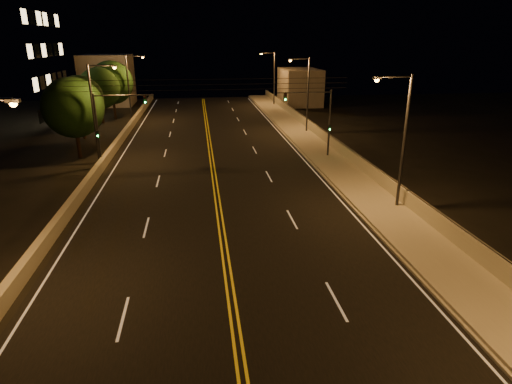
{
  "coord_description": "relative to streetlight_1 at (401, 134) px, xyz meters",
  "views": [
    {
      "loc": [
        -1.09,
        -4.77,
        10.75
      ],
      "look_at": [
        2.0,
        18.0,
        2.5
      ],
      "focal_mm": 30.0,
      "sensor_mm": 36.0,
      "label": 1
    }
  ],
  "objects": [
    {
      "name": "road",
      "position": [
        -11.51,
        -0.29,
        -5.07
      ],
      "size": [
        18.0,
        120.0,
        0.02
      ],
      "primitive_type": "cube",
      "color": "black",
      "rests_on": "ground"
    },
    {
      "name": "sidewalk",
      "position": [
        -0.71,
        -0.29,
        -4.93
      ],
      "size": [
        3.6,
        120.0,
        0.3
      ],
      "primitive_type": "cube",
      "color": "gray",
      "rests_on": "ground"
    },
    {
      "name": "curb",
      "position": [
        -2.58,
        -0.29,
        -5.01
      ],
      "size": [
        0.14,
        120.0,
        0.15
      ],
      "primitive_type": "cube",
      "color": "gray",
      "rests_on": "ground"
    },
    {
      "name": "parapet_wall",
      "position": [
        0.94,
        -0.29,
        -4.28
      ],
      "size": [
        0.3,
        120.0,
        1.0
      ],
      "primitive_type": "cube",
      "color": "#A09B85",
      "rests_on": "sidewalk"
    },
    {
      "name": "jersey_barrier",
      "position": [
        -21.11,
        -0.29,
        -4.65
      ],
      "size": [
        0.45,
        120.0,
        0.86
      ],
      "primitive_type": "cube",
      "color": "#A09B85",
      "rests_on": "ground"
    },
    {
      "name": "distant_building_right",
      "position": [
        4.99,
        48.65,
        -2.11
      ],
      "size": [
        6.0,
        10.0,
        5.95
      ],
      "primitive_type": "cube",
      "color": "gray",
      "rests_on": "ground"
    },
    {
      "name": "distant_building_left",
      "position": [
        -27.51,
        52.37,
        -0.94
      ],
      "size": [
        8.0,
        8.0,
        8.29
      ],
      "primitive_type": "cube",
      "color": "gray",
      "rests_on": "ground"
    },
    {
      "name": "parapet_rail",
      "position": [
        0.94,
        -0.29,
        -3.75
      ],
      "size": [
        0.06,
        120.0,
        0.06
      ],
      "primitive_type": "cylinder",
      "rotation": [
        1.57,
        0.0,
        0.0
      ],
      "color": "black",
      "rests_on": "parapet_wall"
    },
    {
      "name": "lane_markings",
      "position": [
        -11.51,
        -0.36,
        -5.06
      ],
      "size": [
        17.32,
        116.0,
        0.0
      ],
      "color": "silver",
      "rests_on": "road"
    },
    {
      "name": "streetlight_1",
      "position": [
        0.0,
        0.0,
        0.0
      ],
      "size": [
        2.55,
        0.28,
        8.76
      ],
      "color": "#2D2D33",
      "rests_on": "ground"
    },
    {
      "name": "streetlight_2",
      "position": [
        0.0,
        24.66,
        0.0
      ],
      "size": [
        2.55,
        0.28,
        8.76
      ],
      "color": "#2D2D33",
      "rests_on": "ground"
    },
    {
      "name": "streetlight_3",
      "position": [
        0.0,
        47.24,
        0.0
      ],
      "size": [
        2.55,
        0.28,
        8.76
      ],
      "color": "#2D2D33",
      "rests_on": "ground"
    },
    {
      "name": "streetlight_5",
      "position": [
        -21.42,
        14.25,
        0.0
      ],
      "size": [
        2.55,
        0.28,
        8.76
      ],
      "color": "#2D2D33",
      "rests_on": "ground"
    },
    {
      "name": "streetlight_6",
      "position": [
        -21.42,
        35.71,
        0.0
      ],
      "size": [
        2.55,
        0.28,
        8.76
      ],
      "color": "#2D2D33",
      "rests_on": "ground"
    },
    {
      "name": "traffic_signal_right",
      "position": [
        -1.48,
        13.19,
        -1.06
      ],
      "size": [
        5.11,
        0.31,
        6.41
      ],
      "color": "#2D2D33",
      "rests_on": "ground"
    },
    {
      "name": "traffic_signal_left",
      "position": [
        -20.34,
        13.19,
        -1.06
      ],
      "size": [
        5.11,
        0.31,
        6.41
      ],
      "color": "#2D2D33",
      "rests_on": "ground"
    },
    {
      "name": "overhead_wires",
      "position": [
        -11.51,
        9.21,
        2.32
      ],
      "size": [
        22.0,
        0.03,
        0.83
      ],
      "color": "black"
    },
    {
      "name": "tree_0",
      "position": [
        -24.0,
        16.62,
        -0.33
      ],
      "size": [
        5.56,
        5.56,
        7.54
      ],
      "color": "black",
      "rests_on": "ground"
    },
    {
      "name": "tree_1",
      "position": [
        -25.56,
        25.23,
        -0.64
      ],
      "size": [
        5.21,
        5.21,
        7.05
      ],
      "color": "black",
      "rests_on": "ground"
    },
    {
      "name": "tree_2",
      "position": [
        -25.35,
        34.75,
        -0.48
      ],
      "size": [
        5.39,
        5.39,
        7.3
      ],
      "color": "black",
      "rests_on": "ground"
    },
    {
      "name": "tree_3",
      "position": [
        -24.27,
        37.9,
        -0.04
      ],
      "size": [
        5.9,
        5.9,
        8.0
      ],
      "color": "black",
      "rests_on": "ground"
    }
  ]
}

